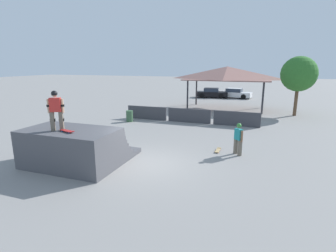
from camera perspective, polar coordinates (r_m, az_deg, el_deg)
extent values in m
plane|color=gray|center=(11.90, -4.58, -8.20)|extent=(160.00, 160.00, 0.00)
cube|color=#4C4C51|center=(12.92, -17.81, -6.56)|extent=(4.05, 3.88, 0.21)
cube|color=#4C4C51|center=(12.56, -18.98, -6.22)|extent=(4.05, 3.08, 0.21)
cube|color=#4C4C51|center=(12.39, -19.47, -5.52)|extent=(4.05, 2.79, 0.21)
cube|color=#4C4C51|center=(12.25, -19.84, -4.74)|extent=(4.05, 2.59, 0.21)
cube|color=#4C4C51|center=(12.14, -20.12, -3.91)|extent=(4.05, 2.45, 0.21)
cube|color=#4C4C51|center=(12.05, -20.35, -3.03)|extent=(4.05, 2.35, 0.21)
cube|color=#4C4C51|center=(11.97, -20.53, -2.12)|extent=(4.05, 2.28, 0.21)
cube|color=#4C4C51|center=(11.91, -20.68, -1.19)|extent=(4.05, 2.24, 0.21)
cylinder|color=silver|center=(12.73, -17.52, 0.27)|extent=(3.97, 0.07, 0.07)
cube|color=#6B6051|center=(11.71, -22.18, 0.99)|extent=(0.20, 0.20, 0.80)
cube|color=black|center=(11.73, -22.17, 1.25)|extent=(0.23, 0.21, 0.12)
cube|color=#6B6051|center=(11.81, -23.83, 0.93)|extent=(0.20, 0.20, 0.80)
cube|color=black|center=(11.83, -23.81, 1.19)|extent=(0.23, 0.21, 0.12)
cube|color=red|center=(11.64, -23.32, 4.26)|extent=(0.49, 0.39, 0.57)
cylinder|color=tan|center=(11.58, -22.00, 4.11)|extent=(0.14, 0.14, 0.57)
cylinder|color=black|center=(11.58, -22.01, 4.16)|extent=(0.22, 0.22, 0.08)
cylinder|color=tan|center=(11.73, -24.57, 3.98)|extent=(0.14, 0.14, 0.57)
cylinder|color=black|center=(11.73, -24.58, 4.03)|extent=(0.22, 0.22, 0.08)
sphere|color=tan|center=(11.59, -23.51, 6.35)|extent=(0.22, 0.22, 0.22)
sphere|color=black|center=(11.59, -23.52, 6.49)|extent=(0.25, 0.25, 0.25)
cylinder|color=blue|center=(11.29, -20.21, -1.23)|extent=(0.06, 0.04, 0.05)
cylinder|color=blue|center=(11.22, -20.79, -1.37)|extent=(0.06, 0.04, 0.05)
cylinder|color=blue|center=(11.67, -21.48, -0.89)|extent=(0.06, 0.04, 0.05)
cylinder|color=blue|center=(11.60, -22.06, -1.02)|extent=(0.06, 0.04, 0.05)
cube|color=#B22323|center=(11.44, -21.16, -0.96)|extent=(0.77, 0.40, 0.02)
cube|color=#B22323|center=(11.15, -20.20, -1.12)|extent=(0.14, 0.22, 0.02)
cube|color=#6B6051|center=(13.46, 14.50, -4.28)|extent=(0.20, 0.20, 0.77)
cube|color=#6B6051|center=(13.21, 15.37, -4.67)|extent=(0.20, 0.20, 0.77)
cube|color=teal|center=(13.16, 15.10, -1.76)|extent=(0.43, 0.45, 0.54)
cylinder|color=brown|center=(13.36, 14.42, -1.68)|extent=(0.14, 0.14, 0.54)
cylinder|color=brown|center=(12.97, 15.78, -2.21)|extent=(0.14, 0.14, 0.54)
sphere|color=brown|center=(13.06, 15.21, -0.03)|extent=(0.21, 0.21, 0.21)
sphere|color=#337F33|center=(13.05, 15.21, 0.08)|extent=(0.24, 0.24, 0.24)
cylinder|color=red|center=(13.95, 10.70, -4.99)|extent=(0.03, 0.05, 0.05)
cylinder|color=red|center=(13.93, 11.26, -5.05)|extent=(0.03, 0.05, 0.05)
cylinder|color=red|center=(13.52, 10.32, -5.58)|extent=(0.03, 0.05, 0.05)
cylinder|color=red|center=(13.49, 10.91, -5.64)|extent=(0.03, 0.05, 0.05)
cube|color=tan|center=(13.71, 10.81, -5.18)|extent=(0.22, 0.76, 0.02)
cube|color=tan|center=(14.03, 11.07, -4.67)|extent=(0.20, 0.10, 0.02)
cube|color=#3D3D42|center=(21.19, -4.62, 2.87)|extent=(3.31, 0.12, 1.05)
cube|color=#3D3D42|center=(20.02, 4.63, 2.26)|extent=(3.31, 0.12, 1.05)
cube|color=#3D3D42|center=(19.43, 14.71, 1.52)|extent=(3.31, 0.12, 1.05)
cylinder|color=#2D2D33|center=(25.53, 4.27, 6.68)|extent=(0.16, 0.16, 2.82)
cylinder|color=#2D2D33|center=(24.63, 19.95, 5.67)|extent=(0.16, 0.16, 2.82)
cylinder|color=#2D2D33|center=(29.02, 6.20, 7.44)|extent=(0.16, 0.16, 2.82)
cylinder|color=#2D2D33|center=(28.23, 19.97, 6.56)|extent=(0.16, 0.16, 2.82)
cube|color=#9E6B60|center=(26.51, 12.68, 9.81)|extent=(8.09, 4.26, 0.10)
pyramid|color=#9E6B60|center=(26.48, 12.75, 11.23)|extent=(7.92, 4.18, 1.21)
cylinder|color=brown|center=(25.04, 26.06, 4.86)|extent=(0.28, 0.28, 2.50)
sphere|color=#2D6B28|center=(24.86, 26.60, 10.11)|extent=(2.92, 2.92, 2.92)
cylinder|color=#385B3D|center=(20.51, -8.37, 2.14)|extent=(0.52, 0.52, 0.85)
cube|color=black|center=(35.44, 9.56, 6.88)|extent=(4.22, 2.06, 0.62)
cube|color=#283342|center=(35.39, 9.42, 7.76)|extent=(2.02, 1.56, 0.46)
cube|color=black|center=(35.37, 9.43, 8.13)|extent=(1.93, 1.52, 0.04)
cylinder|color=black|center=(36.12, 11.60, 6.65)|extent=(0.66, 0.27, 0.64)
cylinder|color=black|center=(34.67, 11.52, 6.39)|extent=(0.66, 0.27, 0.64)
cylinder|color=black|center=(36.28, 7.66, 6.84)|extent=(0.66, 0.27, 0.64)
cylinder|color=black|center=(34.83, 7.41, 6.58)|extent=(0.66, 0.27, 0.64)
cube|color=silver|center=(35.65, 14.33, 6.69)|extent=(4.35, 2.17, 0.62)
cube|color=#283342|center=(35.62, 14.21, 7.57)|extent=(2.10, 1.62, 0.46)
cube|color=silver|center=(35.60, 14.23, 7.93)|extent=(2.01, 1.58, 0.04)
cylinder|color=black|center=(36.14, 16.56, 6.38)|extent=(0.66, 0.28, 0.64)
cylinder|color=black|center=(34.68, 16.09, 6.14)|extent=(0.66, 0.28, 0.64)
cylinder|color=black|center=(36.69, 12.63, 6.70)|extent=(0.66, 0.28, 0.64)
cylinder|color=black|center=(35.25, 12.01, 6.48)|extent=(0.66, 0.28, 0.64)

